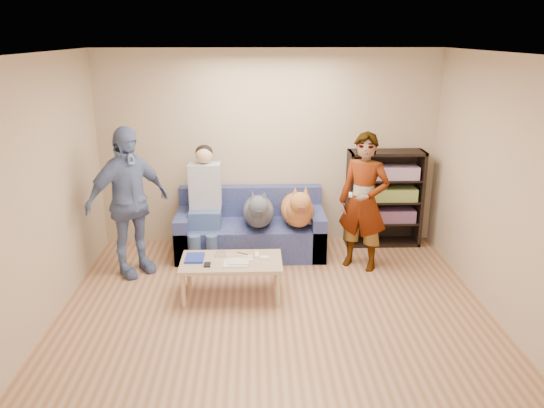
{
  "coord_description": "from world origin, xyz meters",
  "views": [
    {
      "loc": [
        -0.19,
        -4.44,
        2.78
      ],
      "look_at": [
        0.0,
        1.2,
        0.95
      ],
      "focal_mm": 35.0,
      "sensor_mm": 36.0,
      "label": 1
    }
  ],
  "objects_px": {
    "person_standing_right": "(364,202)",
    "dog_tan": "(298,209)",
    "notebook_blue": "(195,258)",
    "camera_silver": "(221,254)",
    "coffee_table": "(231,264)",
    "sofa": "(251,232)",
    "person_standing_left": "(128,202)",
    "person_seated": "(205,199)",
    "dog_gray": "(258,211)",
    "bookshelf": "(384,196)"
  },
  "relations": [
    {
      "from": "person_standing_right",
      "to": "dog_tan",
      "type": "xyz_separation_m",
      "value": [
        -0.76,
        0.35,
        -0.19
      ]
    },
    {
      "from": "person_standing_right",
      "to": "notebook_blue",
      "type": "distance_m",
      "value": 2.12
    },
    {
      "from": "camera_silver",
      "to": "dog_tan",
      "type": "relative_size",
      "value": 0.09
    },
    {
      "from": "camera_silver",
      "to": "coffee_table",
      "type": "distance_m",
      "value": 0.18
    },
    {
      "from": "person_standing_right",
      "to": "sofa",
      "type": "relative_size",
      "value": 0.88
    },
    {
      "from": "person_standing_right",
      "to": "coffee_table",
      "type": "relative_size",
      "value": 1.53
    },
    {
      "from": "notebook_blue",
      "to": "coffee_table",
      "type": "bearing_deg",
      "value": -7.13
    },
    {
      "from": "person_standing_left",
      "to": "camera_silver",
      "type": "height_order",
      "value": "person_standing_left"
    },
    {
      "from": "sofa",
      "to": "person_seated",
      "type": "relative_size",
      "value": 1.29
    },
    {
      "from": "camera_silver",
      "to": "dog_tan",
      "type": "height_order",
      "value": "dog_tan"
    },
    {
      "from": "notebook_blue",
      "to": "coffee_table",
      "type": "distance_m",
      "value": 0.41
    },
    {
      "from": "sofa",
      "to": "dog_gray",
      "type": "bearing_deg",
      "value": -61.94
    },
    {
      "from": "camera_silver",
      "to": "coffee_table",
      "type": "xyz_separation_m",
      "value": [
        0.12,
        -0.12,
        -0.07
      ]
    },
    {
      "from": "notebook_blue",
      "to": "camera_silver",
      "type": "height_order",
      "value": "camera_silver"
    },
    {
      "from": "bookshelf",
      "to": "person_standing_right",
      "type": "bearing_deg",
      "value": -120.05
    },
    {
      "from": "sofa",
      "to": "person_standing_right",
      "type": "bearing_deg",
      "value": -20.9
    },
    {
      "from": "person_standing_left",
      "to": "coffee_table",
      "type": "distance_m",
      "value": 1.47
    },
    {
      "from": "person_standing_left",
      "to": "camera_silver",
      "type": "relative_size",
      "value": 16.23
    },
    {
      "from": "dog_gray",
      "to": "dog_tan",
      "type": "height_order",
      "value": "dog_tan"
    },
    {
      "from": "person_standing_right",
      "to": "bookshelf",
      "type": "relative_size",
      "value": 1.29
    },
    {
      "from": "person_standing_left",
      "to": "bookshelf",
      "type": "height_order",
      "value": "person_standing_left"
    },
    {
      "from": "person_standing_right",
      "to": "dog_tan",
      "type": "relative_size",
      "value": 1.43
    },
    {
      "from": "person_seated",
      "to": "coffee_table",
      "type": "distance_m",
      "value": 1.23
    },
    {
      "from": "person_standing_left",
      "to": "notebook_blue",
      "type": "relative_size",
      "value": 6.87
    },
    {
      "from": "sofa",
      "to": "dog_tan",
      "type": "xyz_separation_m",
      "value": [
        0.6,
        -0.17,
        0.36
      ]
    },
    {
      "from": "person_seated",
      "to": "dog_gray",
      "type": "distance_m",
      "value": 0.69
    },
    {
      "from": "camera_silver",
      "to": "coffee_table",
      "type": "relative_size",
      "value": 0.1
    },
    {
      "from": "person_standing_left",
      "to": "camera_silver",
      "type": "xyz_separation_m",
      "value": [
        1.1,
        -0.52,
        -0.45
      ]
    },
    {
      "from": "dog_tan",
      "to": "sofa",
      "type": "bearing_deg",
      "value": 164.52
    },
    {
      "from": "person_standing_left",
      "to": "notebook_blue",
      "type": "distance_m",
      "value": 1.11
    },
    {
      "from": "dog_gray",
      "to": "dog_tan",
      "type": "relative_size",
      "value": 1.06
    },
    {
      "from": "sofa",
      "to": "bookshelf",
      "type": "height_order",
      "value": "bookshelf"
    },
    {
      "from": "person_standing_right",
      "to": "dog_gray",
      "type": "relative_size",
      "value": 1.35
    },
    {
      "from": "notebook_blue",
      "to": "person_seated",
      "type": "relative_size",
      "value": 0.18
    },
    {
      "from": "dog_tan",
      "to": "bookshelf",
      "type": "xyz_separation_m",
      "value": [
        1.2,
        0.4,
        0.03
      ]
    },
    {
      "from": "camera_silver",
      "to": "dog_gray",
      "type": "relative_size",
      "value": 0.09
    },
    {
      "from": "person_standing_left",
      "to": "camera_silver",
      "type": "distance_m",
      "value": 1.29
    },
    {
      "from": "sofa",
      "to": "bookshelf",
      "type": "relative_size",
      "value": 1.46
    },
    {
      "from": "person_standing_right",
      "to": "notebook_blue",
      "type": "relative_size",
      "value": 6.46
    },
    {
      "from": "person_seated",
      "to": "bookshelf",
      "type": "xyz_separation_m",
      "value": [
        2.37,
        0.36,
        -0.09
      ]
    },
    {
      "from": "person_standing_right",
      "to": "sofa",
      "type": "xyz_separation_m",
      "value": [
        -1.36,
        0.52,
        -0.56
      ]
    },
    {
      "from": "notebook_blue",
      "to": "dog_tan",
      "type": "relative_size",
      "value": 0.22
    },
    {
      "from": "bookshelf",
      "to": "person_seated",
      "type": "bearing_deg",
      "value": -171.36
    },
    {
      "from": "camera_silver",
      "to": "bookshelf",
      "type": "bearing_deg",
      "value": 32.38
    },
    {
      "from": "person_standing_right",
      "to": "bookshelf",
      "type": "distance_m",
      "value": 0.89
    },
    {
      "from": "person_standing_left",
      "to": "sofa",
      "type": "distance_m",
      "value": 1.66
    },
    {
      "from": "dog_gray",
      "to": "coffee_table",
      "type": "relative_size",
      "value": 1.13
    },
    {
      "from": "person_seated",
      "to": "dog_gray",
      "type": "xyz_separation_m",
      "value": [
        0.67,
        -0.06,
        -0.14
      ]
    },
    {
      "from": "person_standing_right",
      "to": "person_standing_left",
      "type": "xyz_separation_m",
      "value": [
        -2.79,
        -0.08,
        0.05
      ]
    },
    {
      "from": "person_seated",
      "to": "camera_silver",
      "type": "bearing_deg",
      "value": -75.93
    }
  ]
}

